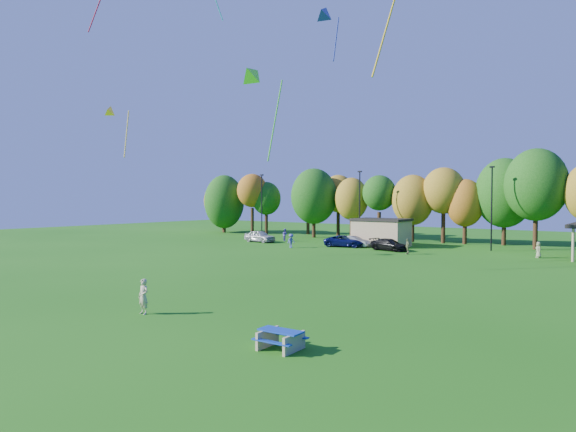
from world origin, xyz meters
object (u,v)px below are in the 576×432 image
Objects in this scene: picnic_table at (281,338)px; car_b at (354,242)px; car_a at (260,236)px; car_d at (389,245)px; car_c at (345,241)px; kite_flyer at (143,296)px.

picnic_table is 0.46× the size of car_b.
car_a is 1.01× the size of car_d.
car_b is 1.01m from car_c.
car_d is (-3.73, 34.99, -0.22)m from kite_flyer.
car_a is (-30.75, 35.51, 0.33)m from picnic_table.
car_b is at bearing 113.25° from picnic_table.
car_a is 0.92× the size of car_c.
car_d reaches higher than car_b.
car_b is at bearing 86.89° from car_d.
car_a reaches higher than car_b.
picnic_table is 1.01× the size of kite_flyer.
picnic_table is 0.36× the size of car_c.
car_a is at bearing 123.66° from kite_flyer.
car_c is at bearing -80.45° from car_a.
car_d is at bearing -108.49° from car_b.
picnic_table is 41.06m from car_b.
kite_flyer is 37.10m from car_c.
car_a is at bearing 102.46° from car_d.
car_a is at bearing 93.35° from car_b.
car_a is 12.18m from car_c.
kite_flyer is at bearing -169.58° from car_b.
car_c is at bearing 114.64° from picnic_table.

